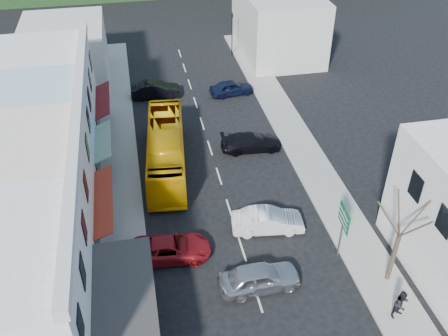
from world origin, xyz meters
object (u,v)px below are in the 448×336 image
at_px(car_red, 171,249).
at_px(pedestrian_right, 401,305).
at_px(car_white, 268,222).
at_px(street_tree, 399,236).
at_px(bus, 166,150).
at_px(car_silver, 259,279).
at_px(pedestrian_left, 120,249).
at_px(traffic_signal, 232,34).
at_px(direction_sign, 341,232).

bearing_deg(car_red, pedestrian_right, -116.10).
distance_m(car_white, street_tree, 8.71).
xyz_separation_m(bus, car_silver, (4.04, -13.29, -0.85)).
distance_m(bus, car_silver, 13.92).
bearing_deg(street_tree, car_red, 160.37).
bearing_deg(car_silver, car_red, 51.46).
bearing_deg(street_tree, car_silver, 172.80).
height_order(car_red, pedestrian_right, pedestrian_right).
bearing_deg(car_silver, pedestrian_left, 61.98).
bearing_deg(car_white, street_tree, -126.96).
bearing_deg(street_tree, pedestrian_left, 163.13).
height_order(street_tree, traffic_signal, street_tree).
bearing_deg(pedestrian_right, car_white, 104.39).
xyz_separation_m(direction_sign, traffic_signal, (0.00, 32.10, 0.46)).
relative_size(car_silver, pedestrian_left, 2.59).
bearing_deg(pedestrian_right, car_silver, 134.92).
bearing_deg(street_tree, traffic_signal, 93.64).
height_order(direction_sign, traffic_signal, traffic_signal).
bearing_deg(bus, car_white, -50.10).
relative_size(bus, car_red, 2.52).
height_order(car_white, traffic_signal, traffic_signal).
bearing_deg(pedestrian_right, pedestrian_left, 135.75).
distance_m(pedestrian_left, direction_sign, 13.68).
bearing_deg(car_red, car_silver, -121.20).
bearing_deg(bus, traffic_signal, 70.45).
relative_size(bus, street_tree, 1.60).
height_order(car_silver, car_white, same).
distance_m(car_silver, pedestrian_right, 7.96).
height_order(bus, car_silver, bus).
distance_m(bus, pedestrian_right, 20.25).
relative_size(car_silver, traffic_signal, 0.89).
xyz_separation_m(bus, street_tree, (11.77, -14.27, 2.07)).
bearing_deg(pedestrian_right, direction_sign, 88.85).
bearing_deg(pedestrian_left, bus, -41.24).
distance_m(car_red, pedestrian_left, 3.12).
height_order(car_white, street_tree, street_tree).
height_order(bus, traffic_signal, traffic_signal).
relative_size(bus, car_white, 2.64).
relative_size(bus, pedestrian_right, 6.82).
distance_m(car_red, traffic_signal, 31.88).
height_order(pedestrian_left, street_tree, street_tree).
bearing_deg(direction_sign, pedestrian_right, -68.14).
relative_size(car_white, car_red, 0.96).
height_order(car_red, direction_sign, direction_sign).
bearing_deg(bus, street_tree, -44.78).
height_order(bus, pedestrian_right, bus).
bearing_deg(street_tree, direction_sign, 131.67).
xyz_separation_m(bus, pedestrian_left, (-3.87, -9.52, -0.55)).
relative_size(car_red, traffic_signal, 0.93).
bearing_deg(car_red, street_tree, -104.86).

